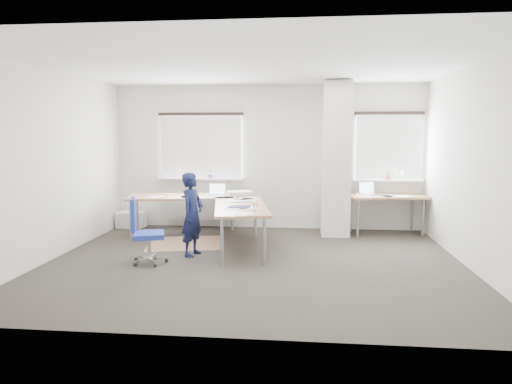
# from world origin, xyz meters

# --- Properties ---
(ground) EXTENTS (6.00, 6.00, 0.00)m
(ground) POSITION_xyz_m (0.00, 0.00, 0.00)
(ground) COLOR #2A2522
(ground) RESTS_ON ground
(room_shell) EXTENTS (6.04, 5.04, 2.82)m
(room_shell) POSITION_xyz_m (0.18, 0.45, 1.75)
(room_shell) COLOR beige
(room_shell) RESTS_ON ground
(floor_mat) EXTENTS (1.43, 1.29, 0.01)m
(floor_mat) POSITION_xyz_m (-1.29, 1.02, 0.00)
(floor_mat) COLOR #946D51
(floor_mat) RESTS_ON ground
(white_crate) EXTENTS (0.55, 0.41, 0.31)m
(white_crate) POSITION_xyz_m (-2.70, 2.25, 0.16)
(white_crate) COLOR white
(white_crate) RESTS_ON ground
(desk_main) EXTENTS (2.82, 2.63, 0.96)m
(desk_main) POSITION_xyz_m (-0.83, 1.21, 0.69)
(desk_main) COLOR brown
(desk_main) RESTS_ON ground
(desk_side) EXTENTS (1.49, 0.92, 1.22)m
(desk_side) POSITION_xyz_m (2.25, 2.16, 0.69)
(desk_side) COLOR brown
(desk_side) RESTS_ON ground
(task_chair) EXTENTS (0.54, 0.53, 0.95)m
(task_chair) POSITION_xyz_m (-1.52, -0.23, 0.27)
(task_chair) COLOR navy
(task_chair) RESTS_ON ground
(person) EXTENTS (0.42, 0.53, 1.27)m
(person) POSITION_xyz_m (-0.97, 0.29, 0.64)
(person) COLOR black
(person) RESTS_ON ground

